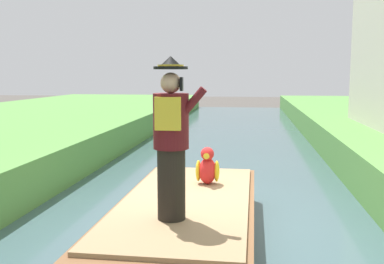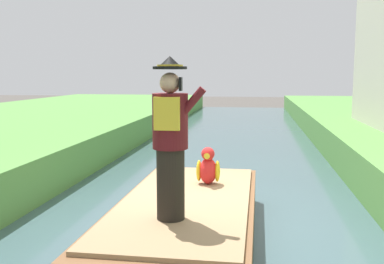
# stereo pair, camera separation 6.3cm
# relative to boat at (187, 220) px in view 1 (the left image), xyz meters

# --- Properties ---
(ground_plane) EXTENTS (80.00, 80.00, 0.00)m
(ground_plane) POSITION_rel_boat_xyz_m (0.00, 0.50, -0.40)
(ground_plane) COLOR #4C4742
(canal_water) EXTENTS (5.53, 48.00, 0.10)m
(canal_water) POSITION_rel_boat_xyz_m (0.00, 0.50, -0.35)
(canal_water) COLOR #3D565B
(canal_water) RESTS_ON ground
(boat) EXTENTS (1.83, 4.21, 0.61)m
(boat) POSITION_rel_boat_xyz_m (0.00, 0.00, 0.00)
(boat) COLOR brown
(boat) RESTS_ON canal_water
(person_pirate) EXTENTS (0.61, 0.42, 1.85)m
(person_pirate) POSITION_rel_boat_xyz_m (-0.04, -0.85, 1.23)
(person_pirate) COLOR black
(person_pirate) RESTS_ON boat
(parrot_plush) EXTENTS (0.36, 0.35, 0.57)m
(parrot_plush) POSITION_rel_boat_xyz_m (0.20, 0.81, 0.55)
(parrot_plush) COLOR red
(parrot_plush) RESTS_ON boat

